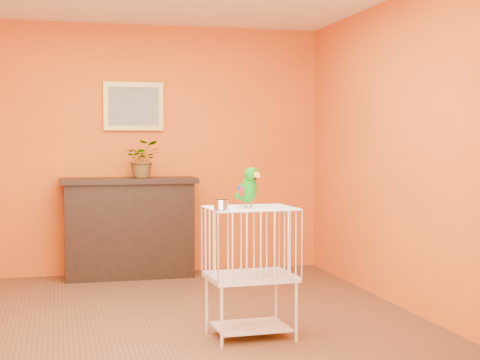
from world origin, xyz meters
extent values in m
plane|color=brown|center=(0.00, 0.00, 0.00)|extent=(4.50, 4.50, 0.00)
plane|color=orange|center=(0.00, 2.25, 1.30)|extent=(4.00, 0.00, 4.00)
plane|color=orange|center=(0.00, -2.25, 1.30)|extent=(4.00, 0.00, 4.00)
plane|color=orange|center=(2.00, 0.00, 1.30)|extent=(0.00, 4.50, 4.50)
cube|color=black|center=(-0.08, 2.02, 0.48)|extent=(1.28, 0.43, 0.96)
cube|color=black|center=(-0.08, 2.02, 0.99)|extent=(1.37, 0.49, 0.05)
cube|color=black|center=(-0.08, 1.82, 0.48)|extent=(0.90, 0.02, 0.48)
cube|color=#542D18|center=(-0.34, 1.96, 0.37)|extent=(0.05, 0.19, 0.30)
cube|color=#2B4422|center=(-0.26, 1.96, 0.37)|extent=(0.05, 0.19, 0.30)
cube|color=#542D18|center=(-0.16, 1.96, 0.37)|extent=(0.05, 0.19, 0.30)
cube|color=#2B4422|center=(-0.05, 1.96, 0.37)|extent=(0.05, 0.19, 0.30)
cube|color=#542D18|center=(0.05, 1.96, 0.37)|extent=(0.05, 0.19, 0.30)
imported|color=#26722D|center=(0.07, 2.08, 1.16)|extent=(0.38, 0.41, 0.30)
cube|color=#B69941|center=(0.00, 2.22, 1.75)|extent=(0.62, 0.03, 0.50)
cube|color=gray|center=(0.00, 2.21, 1.75)|extent=(0.52, 0.01, 0.40)
cube|color=white|center=(0.54, -0.51, 0.07)|extent=(0.52, 0.41, 0.02)
cube|color=white|center=(0.54, -0.51, 0.43)|extent=(0.62, 0.49, 0.04)
cube|color=white|center=(0.54, -0.51, 0.92)|extent=(0.62, 0.49, 0.01)
cylinder|color=white|center=(0.28, -0.72, 0.21)|extent=(0.02, 0.02, 0.41)
cylinder|color=white|center=(0.82, -0.70, 0.21)|extent=(0.02, 0.02, 0.41)
cylinder|color=white|center=(0.26, -0.31, 0.21)|extent=(0.02, 0.02, 0.41)
cylinder|color=white|center=(0.80, -0.29, 0.21)|extent=(0.02, 0.02, 0.41)
cylinder|color=silver|center=(0.29, -0.67, 0.96)|extent=(0.10, 0.10, 0.07)
cylinder|color=#59544C|center=(0.51, -0.51, 0.94)|extent=(0.01, 0.01, 0.04)
cylinder|color=#59544C|center=(0.55, -0.49, 0.94)|extent=(0.01, 0.01, 0.04)
ellipsoid|color=#107F02|center=(0.53, -0.50, 1.04)|extent=(0.16, 0.19, 0.21)
ellipsoid|color=#107F02|center=(0.54, -0.53, 1.15)|extent=(0.13, 0.13, 0.10)
cone|color=orange|center=(0.55, -0.58, 1.14)|extent=(0.07, 0.08, 0.07)
cone|color=black|center=(0.55, -0.57, 1.13)|extent=(0.03, 0.03, 0.03)
sphere|color=black|center=(0.51, -0.56, 1.17)|extent=(0.01, 0.01, 0.01)
sphere|color=black|center=(0.58, -0.54, 1.17)|extent=(0.01, 0.01, 0.01)
ellipsoid|color=#A50C0C|center=(0.47, -0.51, 1.04)|extent=(0.04, 0.06, 0.07)
ellipsoid|color=navy|center=(0.58, -0.47, 1.04)|extent=(0.04, 0.06, 0.07)
cone|color=#107F02|center=(0.50, -0.44, 0.98)|extent=(0.11, 0.16, 0.11)
camera|label=1|loc=(-0.77, -5.48, 1.38)|focal=55.00mm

